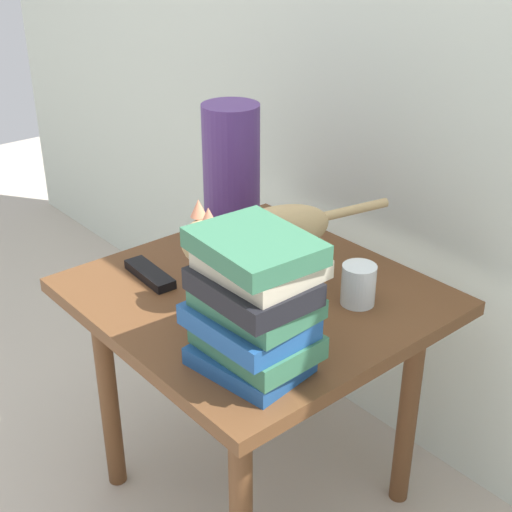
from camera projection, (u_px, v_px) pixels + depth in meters
ground_plane at (256, 487)px, 1.75m from camera, size 6.00×6.00×0.00m
side_table at (256, 322)px, 1.54m from camera, size 0.68×0.65×0.56m
plate at (243, 300)px, 1.45m from camera, size 0.22×0.22×0.01m
bread_roll at (245, 289)px, 1.43m from camera, size 0.09×0.10×0.05m
cat at (260, 236)px, 1.43m from camera, size 0.15×0.47×0.23m
book_stack at (254, 304)px, 1.20m from camera, size 0.22×0.18×0.25m
green_vase at (232, 178)px, 1.62m from camera, size 0.13×0.13×0.34m
candle_jar at (358, 287)px, 1.44m from camera, size 0.07×0.07×0.08m
tv_remote at (150, 274)px, 1.54m from camera, size 0.15×0.05×0.02m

